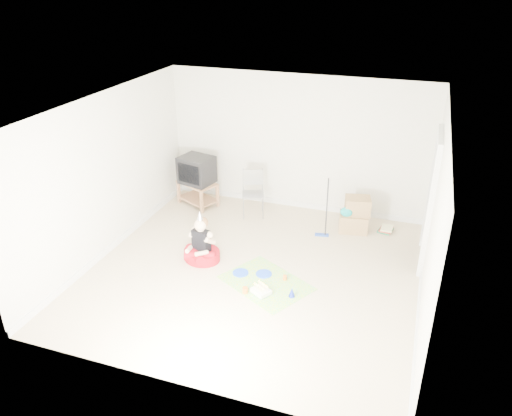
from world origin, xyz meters
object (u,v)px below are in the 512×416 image
(crt_tv, at_px, (197,170))
(birthday_cake, at_px, (261,292))
(seated_woman, at_px, (202,249))
(folding_chair, at_px, (253,194))
(tv_stand, at_px, (198,191))
(cardboard_boxes, at_px, (355,215))

(crt_tv, relative_size, birthday_cake, 1.85)
(crt_tv, xyz_separation_m, seated_woman, (0.94, -1.89, -0.55))
(crt_tv, height_order, folding_chair, crt_tv)
(tv_stand, distance_m, birthday_cake, 3.29)
(crt_tv, height_order, birthday_cake, crt_tv)
(tv_stand, relative_size, birthday_cake, 2.67)
(cardboard_boxes, distance_m, seated_woman, 2.83)
(tv_stand, height_order, seated_woman, seated_woman)
(tv_stand, bearing_deg, folding_chair, -5.10)
(folding_chair, relative_size, seated_woman, 1.02)
(folding_chair, height_order, seated_woman, folding_chair)
(crt_tv, bearing_deg, tv_stand, 148.24)
(crt_tv, relative_size, seated_woman, 0.70)
(birthday_cake, bearing_deg, crt_tv, 130.84)
(folding_chair, height_order, cardboard_boxes, folding_chair)
(crt_tv, xyz_separation_m, folding_chair, (1.20, -0.11, -0.30))
(seated_woman, distance_m, birthday_cake, 1.35)
(cardboard_boxes, height_order, seated_woman, seated_woman)
(cardboard_boxes, relative_size, birthday_cake, 1.92)
(crt_tv, bearing_deg, folding_chair, 8.14)
(cardboard_boxes, xyz_separation_m, birthday_cake, (-0.97, -2.39, -0.27))
(folding_chair, distance_m, seated_woman, 1.82)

